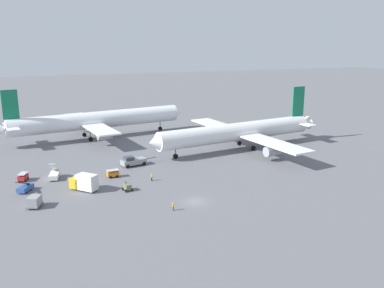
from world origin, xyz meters
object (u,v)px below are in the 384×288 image
Objects in this scene: gse_catering_truck_tall at (84,182)px; ground_crew_marshaller_foreground at (152,177)px; airliner_at_gate_left at (96,120)px; gse_baggage_cart_near_cluster at (23,177)px; gse_container_dolly_flat at (34,201)px; gse_baggage_cart_trailing at (113,174)px; ground_crew_ramp_agent_by_cones at (173,206)px; pushback_tug at (133,161)px; gse_stair_truck_yellow at (54,174)px; gse_gpu_cart_small at (127,187)px; airliner_being_pushed at (238,132)px; gse_belt_loader_portside at (25,188)px.

ground_crew_marshaller_foreground is at bearing 4.43° from gse_catering_truck_tall.
airliner_at_gate_left is 42.43m from gse_baggage_cart_near_cluster.
gse_catering_truck_tall is 1.54× the size of gse_container_dolly_flat.
gse_baggage_cart_trailing is 1.80× the size of ground_crew_ramp_agent_by_cones.
ground_crew_ramp_agent_by_cones is (1.06, -30.21, -0.37)m from pushback_tug.
airliner_at_gate_left is at bearing 97.34° from pushback_tug.
ground_crew_ramp_agent_by_cones is (19.76, -26.26, -0.20)m from gse_stair_truck_yellow.
gse_gpu_cart_small is 18.30m from gse_container_dolly_flat.
airliner_being_pushed is 5.74× the size of pushback_tug.
gse_gpu_cart_small is (-36.30, -22.94, -4.17)m from airliner_being_pushed.
gse_belt_loader_portside is at bearing -163.68° from airliner_being_pushed.
gse_stair_truck_yellow is at bearing 126.96° from ground_crew_ramp_agent_by_cones.
ground_crew_marshaller_foreground is at bearing 16.81° from gse_container_dolly_flat.
airliner_being_pushed reaches higher than ground_crew_marshaller_foreground.
gse_baggage_cart_near_cluster is 37.83m from ground_crew_ramp_agent_by_cones.
gse_baggage_cart_trailing is 24.05m from ground_crew_ramp_agent_by_cones.
gse_catering_truck_tall is at bearing 130.87° from ground_crew_ramp_agent_by_cones.
airliner_at_gate_left is at bearing 87.45° from gse_baggage_cart_trailing.
gse_stair_truck_yellow is at bearing 75.56° from gse_container_dolly_flat.
ground_crew_ramp_agent_by_cones is (26.33, -27.17, -0.03)m from gse_baggage_cart_near_cluster.
gse_baggage_cart_near_cluster is (-12.14, 10.77, -0.90)m from gse_catering_truck_tall.
gse_stair_truck_yellow reaches higher than ground_crew_marshaller_foreground.
gse_baggage_cart_trailing is (-37.64, -13.23, -4.10)m from airliner_being_pushed.
gse_stair_truck_yellow reaches higher than gse_belt_loader_portside.
pushback_tug reaches higher than ground_crew_ramp_agent_by_cones.
gse_gpu_cart_small reaches higher than ground_crew_marshaller_foreground.
airliner_at_gate_left is at bearing 65.17° from gse_belt_loader_portside.
airliner_being_pushed is (35.82, -27.59, -0.64)m from airliner_at_gate_left.
airliner_at_gate_left is at bearing 89.46° from gse_gpu_cart_small.
gse_belt_loader_portside is at bearing -114.83° from airliner_at_gate_left.
airliner_being_pushed is at bearing 11.17° from gse_stair_truck_yellow.
airliner_at_gate_left reaches higher than gse_container_dolly_flat.
pushback_tug is 3.02× the size of gse_baggage_cart_near_cluster.
gse_stair_truck_yellow is 0.84× the size of gse_catering_truck_tall.
ground_crew_marshaller_foreground is at bearing 88.54° from ground_crew_ramp_agent_by_cones.
gse_stair_truck_yellow reaches higher than ground_crew_ramp_agent_by_cones.
ground_crew_ramp_agent_by_cones is (14.19, -16.40, -0.93)m from gse_catering_truck_tall.
gse_baggage_cart_trailing is (-1.34, 9.71, 0.07)m from gse_gpu_cart_small.
gse_stair_truck_yellow reaches higher than gse_baggage_cart_trailing.
ground_crew_marshaller_foreground is (7.65, -5.41, -0.00)m from gse_baggage_cart_trailing.
airliner_being_pushed reaches higher than gse_baggage_cart_near_cluster.
gse_gpu_cart_small is (-0.48, -50.53, -4.81)m from airliner_at_gate_left.
gse_stair_truck_yellow is (-50.20, -9.91, -3.94)m from airliner_being_pushed.
gse_gpu_cart_small is 1.53× the size of ground_crew_ramp_agent_by_cones.
airliner_at_gate_left is 50.76m from gse_gpu_cart_small.
gse_gpu_cart_small reaches higher than gse_baggage_cart_trailing.
ground_crew_ramp_agent_by_cones is (5.38, -63.76, -4.78)m from airliner_at_gate_left.
pushback_tug is 17.65m from gse_gpu_cart_small.
gse_baggage_cart_trailing is at bearing 9.86° from gse_belt_loader_portside.
gse_stair_truck_yellow is at bearing -110.98° from airliner_at_gate_left.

